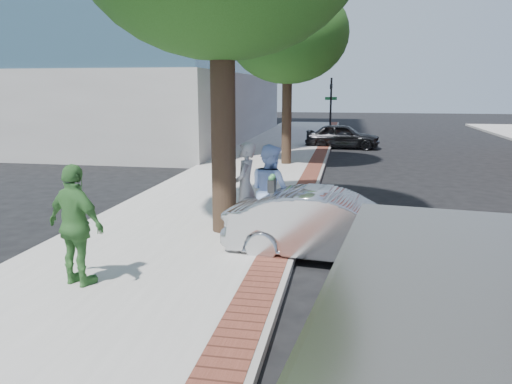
% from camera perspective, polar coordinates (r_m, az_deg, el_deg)
% --- Properties ---
extents(ground, '(120.00, 120.00, 0.00)m').
position_cam_1_polar(ground, '(9.15, -2.82, -8.73)').
color(ground, black).
rests_on(ground, ground).
extents(sidewalk, '(5.00, 60.00, 0.15)m').
position_cam_1_polar(sidewalk, '(16.99, -1.56, 1.18)').
color(sidewalk, '#9E9991').
rests_on(sidewalk, ground).
extents(brick_strip, '(0.60, 60.00, 0.01)m').
position_cam_1_polar(brick_strip, '(16.67, 5.86, 1.19)').
color(brick_strip, brown).
rests_on(brick_strip, sidewalk).
extents(curb, '(0.10, 60.00, 0.15)m').
position_cam_1_polar(curb, '(16.66, 7.05, 0.87)').
color(curb, gray).
rests_on(curb, ground).
extents(office_base, '(18.20, 22.20, 4.00)m').
position_cam_1_polar(office_base, '(33.86, -16.02, 9.31)').
color(office_base, gray).
rests_on(office_base, ground).
extents(signal_near, '(0.70, 0.15, 3.80)m').
position_cam_1_polar(signal_near, '(30.37, 8.54, 9.87)').
color(signal_near, black).
rests_on(signal_near, ground).
extents(tree_far, '(4.80, 4.80, 7.14)m').
position_cam_1_polar(tree_far, '(20.59, 3.65, 17.61)').
color(tree_far, black).
rests_on(tree_far, sidewalk).
extents(parking_meter, '(0.12, 0.32, 1.47)m').
position_cam_1_polar(parking_meter, '(9.37, 1.82, -0.53)').
color(parking_meter, gray).
rests_on(parking_meter, sidewalk).
extents(person_gray, '(0.47, 0.71, 1.92)m').
position_cam_1_polar(person_gray, '(10.89, -1.22, 0.68)').
color(person_gray, '#B5B4BA').
rests_on(person_gray, sidewalk).
extents(person_officer, '(1.18, 1.18, 1.93)m').
position_cam_1_polar(person_officer, '(10.37, 1.64, 0.17)').
color(person_officer, '#9BB7F0').
rests_on(person_officer, sidewalk).
extents(person_green, '(1.22, 0.82, 1.93)m').
position_cam_1_polar(person_green, '(8.24, -19.86, -3.63)').
color(person_green, '#3E7C38').
rests_on(person_green, sidewalk).
extents(sedan_silver, '(4.13, 1.85, 1.32)m').
position_cam_1_polar(sedan_silver, '(9.53, 8.67, -3.85)').
color(sedan_silver, '#B4B7BB').
rests_on(sedan_silver, ground).
extents(bg_car, '(4.02, 1.80, 1.34)m').
position_cam_1_polar(bg_car, '(27.44, 9.87, 6.32)').
color(bg_car, black).
rests_on(bg_car, ground).
extents(van, '(2.69, 5.58, 1.98)m').
position_cam_1_polar(van, '(4.28, 22.71, -18.91)').
color(van, gray).
rests_on(van, ground).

